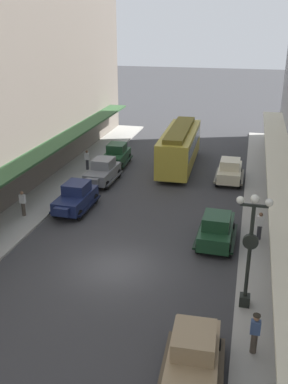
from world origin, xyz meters
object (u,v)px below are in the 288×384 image
at_px(parked_car_0, 103,171).
at_px(pedestrian_2, 87,160).
at_px(parked_car_4, 116,155).
at_px(parked_car_5, 230,170).
at_px(streetcar, 180,146).
at_px(pedestrian_1, 23,203).
at_px(parked_car_2, 217,228).
at_px(parked_car_3, 76,197).
at_px(pedestrian_4, 260,226).
at_px(lamp_post_with_clock, 250,247).
at_px(parked_car_1, 193,357).
at_px(pedestrian_0, 255,333).

height_order(parked_car_0, pedestrian_2, parked_car_0).
distance_m(parked_car_4, parked_car_5, 9.85).
bearing_deg(streetcar, pedestrian_2, -158.59).
bearing_deg(streetcar, pedestrian_1, -122.50).
xyz_separation_m(parked_car_2, parked_car_3, (-9.33, 2.44, 0.00)).
bearing_deg(parked_car_3, pedestrian_2, 105.48).
height_order(parked_car_0, pedestrian_4, parked_car_0).
bearing_deg(lamp_post_with_clock, parked_car_1, -109.82).
relative_size(parked_car_5, pedestrian_4, 2.60).
relative_size(parked_car_0, pedestrian_0, 2.57).
xyz_separation_m(parked_car_2, pedestrian_2, (-11.42, 10.01, 0.05)).
xyz_separation_m(parked_car_3, pedestrian_0, (11.45, -10.89, 0.07)).
height_order(parked_car_2, parked_car_5, same).
bearing_deg(parked_car_0, parked_car_1, -62.33).
xyz_separation_m(parked_car_3, pedestrian_2, (-2.10, 7.57, 0.05)).
bearing_deg(parked_car_5, parked_car_0, -165.00).
bearing_deg(parked_car_0, streetcar, 44.66).
distance_m(parked_car_2, lamp_post_with_clock, 6.21).
xyz_separation_m(parked_car_0, parked_car_5, (9.42, 2.52, 0.00)).
distance_m(pedestrian_2, pedestrian_4, 16.55).
xyz_separation_m(pedestrian_0, pedestrian_1, (-14.20, 8.98, -0.02)).
xyz_separation_m(streetcar, pedestrian_2, (-7.17, -2.81, -0.91)).
xyz_separation_m(parked_car_1, pedestrian_2, (-11.51, 20.14, 0.05)).
relative_size(parked_car_3, parked_car_4, 0.99).
relative_size(parked_car_1, pedestrian_4, 2.63).
bearing_deg(parked_car_2, parked_car_4, 128.29).
height_order(streetcar, pedestrian_0, streetcar).
relative_size(parked_car_0, lamp_post_with_clock, 0.83).
xyz_separation_m(parked_car_3, parked_car_5, (9.43, 7.90, 0.00)).
distance_m(parked_car_3, streetcar, 11.60).
xyz_separation_m(lamp_post_with_clock, pedestrian_4, (0.60, 6.38, -2.00)).
height_order(parked_car_2, pedestrian_0, parked_car_2).
bearing_deg(parked_car_0, parked_car_5, 15.00).
xyz_separation_m(parked_car_0, lamp_post_with_clock, (11.04, -13.42, 2.04)).
distance_m(streetcar, pedestrian_1, 14.61).
bearing_deg(streetcar, parked_car_4, -172.65).
bearing_deg(pedestrian_4, parked_car_2, -161.38).
bearing_deg(streetcar, parked_car_0, -135.34).
bearing_deg(parked_car_0, parked_car_2, -39.97).
distance_m(parked_car_0, parked_car_3, 5.38).
distance_m(parked_car_4, pedestrian_1, 11.87).
bearing_deg(parked_car_5, parked_car_4, 169.47).
relative_size(parked_car_5, pedestrian_1, 2.60).
bearing_deg(parked_car_0, lamp_post_with_clock, -50.55).
distance_m(pedestrian_0, pedestrian_2, 22.90).
distance_m(lamp_post_with_clock, pedestrian_0, 3.49).
height_order(parked_car_4, pedestrian_2, parked_car_4).
bearing_deg(parked_car_1, parked_car_3, 126.84).
relative_size(parked_car_4, pedestrian_0, 2.58).
xyz_separation_m(streetcar, pedestrian_0, (6.37, -21.27, -0.89)).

